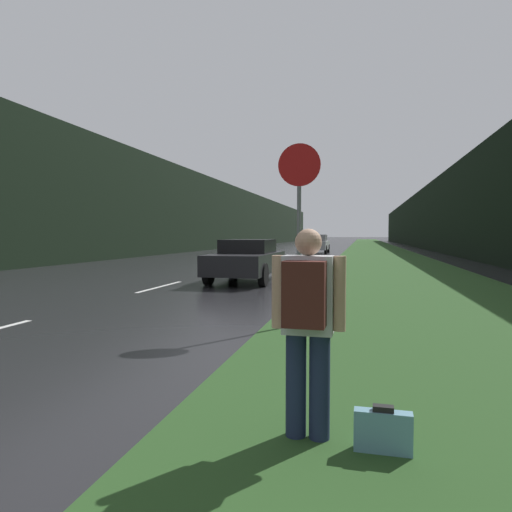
{
  "coord_description": "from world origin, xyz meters",
  "views": [
    {
      "loc": [
        5.85,
        0.82,
        1.55
      ],
      "look_at": [
        2.26,
        16.21,
        0.81
      ],
      "focal_mm": 32.0,
      "sensor_mm": 36.0,
      "label": 1
    }
  ],
  "objects_px": {
    "stop_sign": "(299,214)",
    "car_passing_near": "(247,260)",
    "hitchhiker_with_backpack": "(307,320)",
    "suitcase": "(383,432)",
    "car_passing_far": "(317,244)"
  },
  "relations": [
    {
      "from": "stop_sign",
      "to": "car_passing_near",
      "type": "bearing_deg",
      "value": 110.94
    },
    {
      "from": "stop_sign",
      "to": "car_passing_near",
      "type": "distance_m",
      "value": 7.6
    },
    {
      "from": "hitchhiker_with_backpack",
      "to": "suitcase",
      "type": "distance_m",
      "value": 0.94
    },
    {
      "from": "suitcase",
      "to": "car_passing_far",
      "type": "relative_size",
      "value": 0.09
    },
    {
      "from": "suitcase",
      "to": "stop_sign",
      "type": "bearing_deg",
      "value": 106.7
    },
    {
      "from": "car_passing_far",
      "to": "car_passing_near",
      "type": "bearing_deg",
      "value": 90.0
    },
    {
      "from": "car_passing_near",
      "to": "stop_sign",
      "type": "bearing_deg",
      "value": 110.94
    },
    {
      "from": "suitcase",
      "to": "car_passing_far",
      "type": "bearing_deg",
      "value": 97.65
    },
    {
      "from": "car_passing_near",
      "to": "car_passing_far",
      "type": "xyz_separation_m",
      "value": [
        0.0,
        24.07,
        0.06
      ]
    },
    {
      "from": "stop_sign",
      "to": "car_passing_near",
      "type": "relative_size",
      "value": 0.69
    },
    {
      "from": "suitcase",
      "to": "car_passing_far",
      "type": "distance_m",
      "value": 35.66
    },
    {
      "from": "suitcase",
      "to": "car_passing_near",
      "type": "height_order",
      "value": "car_passing_near"
    },
    {
      "from": "suitcase",
      "to": "car_passing_far",
      "type": "xyz_separation_m",
      "value": [
        -3.88,
        35.45,
        0.62
      ]
    },
    {
      "from": "hitchhiker_with_backpack",
      "to": "suitcase",
      "type": "bearing_deg",
      "value": -7.32
    },
    {
      "from": "suitcase",
      "to": "car_passing_near",
      "type": "xyz_separation_m",
      "value": [
        -3.88,
        11.38,
        0.56
      ]
    }
  ]
}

